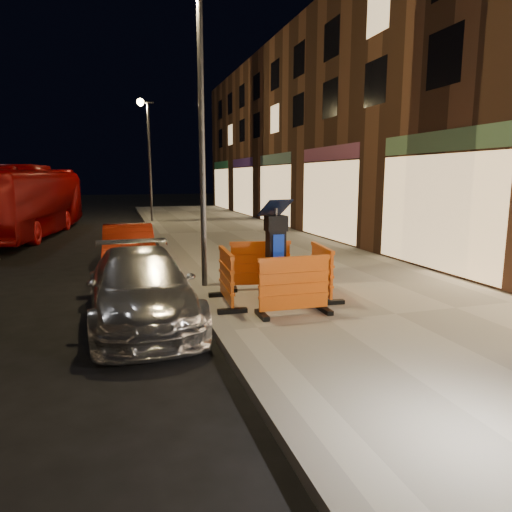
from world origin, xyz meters
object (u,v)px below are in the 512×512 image
object	(u,v)px
barrier_bldgside	(322,271)
barrier_back	(260,265)
barrier_kerbside	(226,278)
bus_doubledecker	(28,236)
parking_kiosk	(276,254)
barrier_front	(294,286)
car_silver	(143,322)
car_red	(130,270)

from	to	relation	value
barrier_bldgside	barrier_back	bearing A→B (deg)	52.48
barrier_kerbside	bus_doubledecker	bearing A→B (deg)	26.43
parking_kiosk	barrier_front	xyz separation A→B (m)	(0.00, -0.95, -0.40)
barrier_front	barrier_kerbside	distance (m)	1.34
barrier_front	barrier_kerbside	xyz separation A→B (m)	(-0.95, 0.95, 0.00)
parking_kiosk	barrier_bldgside	size ratio (longest dim) A/B	1.40
barrier_bldgside	car_silver	size ratio (longest dim) A/B	0.31
parking_kiosk	car_red	bearing A→B (deg)	125.12
barrier_bldgside	parking_kiosk	bearing A→B (deg)	97.48
barrier_back	bus_doubledecker	size ratio (longest dim) A/B	0.12
parking_kiosk	barrier_kerbside	world-z (taller)	parking_kiosk
barrier_front	bus_doubledecker	world-z (taller)	bus_doubledecker
car_red	bus_doubledecker	bearing A→B (deg)	114.90
barrier_front	barrier_bldgside	distance (m)	1.34
barrier_front	barrier_back	world-z (taller)	same
barrier_back	car_red	world-z (taller)	barrier_back
barrier_kerbside	bus_doubledecker	size ratio (longest dim) A/B	0.12
barrier_front	car_red	distance (m)	6.04
barrier_kerbside	barrier_front	bearing A→B (deg)	-131.52
barrier_front	bus_doubledecker	size ratio (longest dim) A/B	0.12
barrier_bldgside	car_silver	xyz separation A→B (m)	(-3.42, -0.14, -0.65)
barrier_kerbside	barrier_bldgside	distance (m)	1.90
barrier_front	car_red	bearing A→B (deg)	115.64
car_red	barrier_front	bearing A→B (deg)	-64.56
barrier_kerbside	barrier_bldgside	xyz separation A→B (m)	(1.90, 0.00, 0.00)
barrier_bldgside	bus_doubledecker	bearing A→B (deg)	37.16
parking_kiosk	barrier_front	bearing A→B (deg)	-84.52
parking_kiosk	car_silver	world-z (taller)	parking_kiosk
barrier_kerbside	car_red	bearing A→B (deg)	23.14
barrier_back	bus_doubledecker	xyz separation A→B (m)	(-6.44, 12.02, -0.65)
barrier_back	car_red	xyz separation A→B (m)	(-2.55, 3.54, -0.65)
barrier_kerbside	car_red	world-z (taller)	barrier_kerbside
car_silver	barrier_back	bearing A→B (deg)	21.88
parking_kiosk	car_red	xyz separation A→B (m)	(-2.55, 4.49, -1.05)
barrier_kerbside	barrier_bldgside	bearing A→B (deg)	-86.52
barrier_bldgside	bus_doubledecker	xyz separation A→B (m)	(-7.39, 12.97, -0.65)
barrier_front	car_red	size ratio (longest dim) A/B	0.35
barrier_front	barrier_bldgside	size ratio (longest dim) A/B	1.00
car_silver	bus_doubledecker	world-z (taller)	bus_doubledecker
barrier_kerbside	car_red	distance (m)	4.81
barrier_back	barrier_kerbside	bearing A→B (deg)	-126.52
parking_kiosk	barrier_back	xyz separation A→B (m)	(0.00, 0.95, -0.40)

